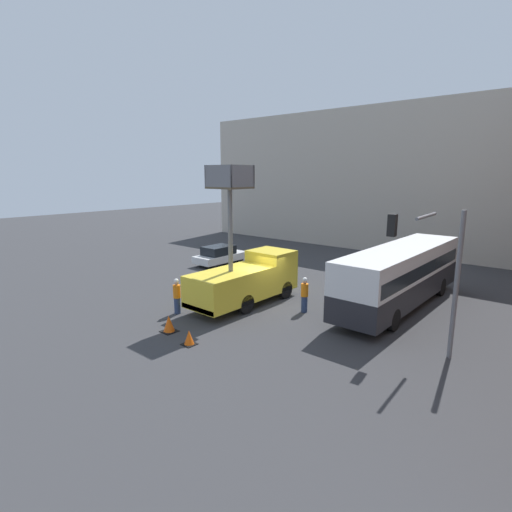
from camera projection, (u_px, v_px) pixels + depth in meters
name	position (u px, v px, depth m)	size (l,w,h in m)	color
ground_plane	(269.00, 305.00, 21.91)	(120.00, 120.00, 0.00)	#38383A
building_backdrop_far	(422.00, 180.00, 37.75)	(44.00, 10.00, 13.02)	#BCB2A3
utility_truck	(247.00, 277.00, 21.80)	(2.37, 6.79, 7.47)	yellow
city_bus	(401.00, 272.00, 21.25)	(2.53, 11.47, 3.24)	#232328
traffic_light_pole	(432.00, 258.00, 15.39)	(2.82, 2.57, 5.75)	slate
road_worker_near_truck	(177.00, 296.00, 20.33)	(0.38, 0.38, 1.85)	navy
road_worker_directing	(305.00, 295.00, 20.57)	(0.38, 0.38, 1.85)	navy
traffic_cone_near_truck	(189.00, 338.00, 16.72)	(0.55, 0.55, 0.63)	black
traffic_cone_mid_road	(169.00, 324.00, 18.08)	(0.67, 0.67, 0.76)	black
parked_car_curbside	(220.00, 255.00, 31.54)	(1.86, 4.40, 1.49)	silver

